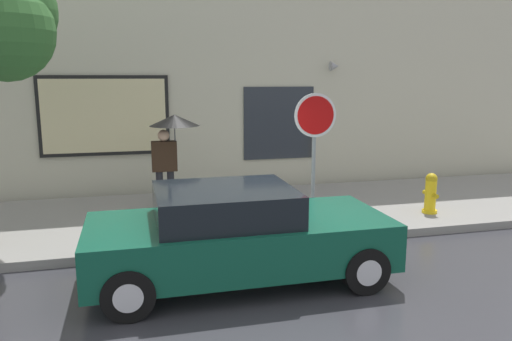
{
  "coord_description": "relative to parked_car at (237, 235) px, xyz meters",
  "views": [
    {
      "loc": [
        -1.43,
        -6.55,
        2.83
      ],
      "look_at": [
        0.69,
        1.8,
        1.2
      ],
      "focal_mm": 34.66,
      "sensor_mm": 36.0,
      "label": 1
    }
  ],
  "objects": [
    {
      "name": "pedestrian_with_umbrella",
      "position": [
        -0.6,
        3.37,
        1.03
      ],
      "size": [
        0.99,
        0.99,
        1.96
      ],
      "color": "black",
      "rests_on": "sidewalk"
    },
    {
      "name": "stop_sign",
      "position": [
        1.73,
        1.56,
        1.19
      ],
      "size": [
        0.76,
        0.1,
        2.42
      ],
      "color": "gray",
      "rests_on": "sidewalk"
    },
    {
      "name": "ground_plane",
      "position": [
        0.07,
        0.1,
        -0.67
      ],
      "size": [
        60.0,
        60.0,
        0.0
      ],
      "primitive_type": "plane",
      "color": "#333338"
    },
    {
      "name": "fire_hydrant",
      "position": [
        4.38,
        1.99,
        -0.12
      ],
      "size": [
        0.3,
        0.44,
        0.81
      ],
      "color": "yellow",
      "rests_on": "sidewalk"
    },
    {
      "name": "building_facade",
      "position": [
        0.06,
        5.6,
        2.81
      ],
      "size": [
        20.0,
        0.67,
        7.0
      ],
      "color": "beige",
      "rests_on": "ground"
    },
    {
      "name": "sidewalk",
      "position": [
        0.07,
        3.1,
        -0.6
      ],
      "size": [
        20.0,
        4.0,
        0.15
      ],
      "primitive_type": "cube",
      "color": "gray",
      "rests_on": "ground"
    },
    {
      "name": "parked_car",
      "position": [
        0.0,
        0.0,
        0.0
      ],
      "size": [
        4.15,
        1.88,
        1.35
      ],
      "color": "#0F4C38",
      "rests_on": "ground"
    }
  ]
}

